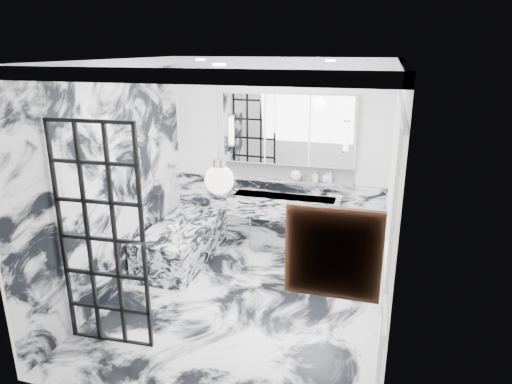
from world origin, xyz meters
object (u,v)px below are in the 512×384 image
(crittall_door, at_px, (102,239))
(mirror_cabinet, at_px, (288,129))
(trough_sink, at_px, (284,206))
(bathtub, at_px, (182,243))

(crittall_door, height_order, mirror_cabinet, mirror_cabinet)
(trough_sink, relative_size, bathtub, 0.97)
(trough_sink, distance_m, bathtub, 1.55)
(bathtub, bearing_deg, trough_sink, 26.48)
(trough_sink, xyz_separation_m, mirror_cabinet, (-0.00, 0.17, 1.09))
(crittall_door, bearing_deg, trough_sink, 61.29)
(crittall_door, bearing_deg, bathtub, 89.34)
(crittall_door, bearing_deg, mirror_cabinet, 62.69)
(crittall_door, xyz_separation_m, mirror_cabinet, (1.25, 2.75, 0.67))
(mirror_cabinet, relative_size, bathtub, 1.15)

